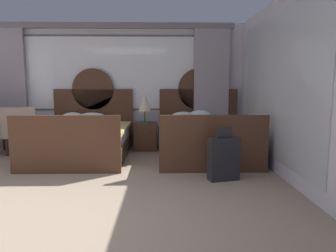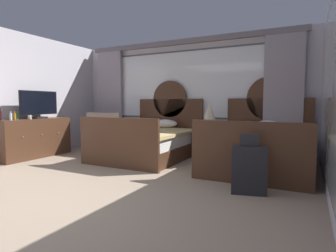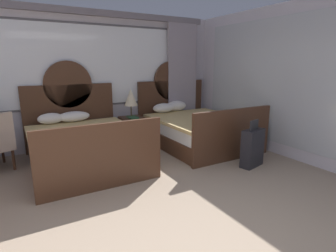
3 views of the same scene
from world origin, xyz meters
name	(u,v)px [view 3 (image 3 of 3)]	position (x,y,z in m)	size (l,w,h in m)	color
wall_back_window	(87,76)	(0.00, 4.17, 1.43)	(5.80, 0.22, 2.70)	silver
wall_right_mirror	(284,82)	(2.93, 1.81, 1.35)	(0.08, 4.77, 2.70)	silver
bed_near_window	(83,144)	(-0.39, 3.09, 0.35)	(1.71, 2.17, 1.72)	#472B1C
bed_near_mirror	(195,128)	(1.92, 3.09, 0.35)	(1.71, 2.17, 1.72)	#472B1C
nightstand_between_beds	(132,131)	(0.77, 3.75, 0.29)	(0.46, 0.49, 0.58)	#472B1C
table_lamp_on_nightstand	(131,97)	(0.76, 3.74, 0.99)	(0.27, 0.27, 0.60)	brown
book_on_nightstand	(133,117)	(0.75, 3.66, 0.59)	(0.18, 0.26, 0.03)	#285133
suitcase_on_floor	(252,148)	(2.00, 1.59, 0.32)	(0.47, 0.29, 0.78)	black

